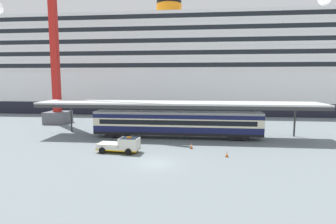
# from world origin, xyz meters

# --- Properties ---
(ground_plane) EXTENTS (400.00, 400.00, 0.00)m
(ground_plane) POSITION_xyz_m (0.00, 0.00, 0.00)
(ground_plane) COLOR slate
(cruise_ship) EXTENTS (169.88, 27.74, 36.01)m
(cruise_ship) POSITION_xyz_m (-9.16, 51.90, 11.85)
(cruise_ship) COLOR black
(cruise_ship) RESTS_ON ground
(platform_canopy) EXTENTS (42.94, 6.12, 5.51)m
(platform_canopy) POSITION_xyz_m (1.35, 13.24, 5.25)
(platform_canopy) COLOR silver
(platform_canopy) RESTS_ON ground
(train_carriage) EXTENTS (25.46, 2.81, 4.11)m
(train_carriage) POSITION_xyz_m (1.35, 12.80, 2.32)
(train_carriage) COLOR black
(train_carriage) RESTS_ON ground
(service_truck) EXTENTS (5.37, 2.63, 2.02)m
(service_truck) POSITION_xyz_m (-4.76, 3.90, 0.99)
(service_truck) COLOR silver
(service_truck) RESTS_ON ground
(traffic_cone_near) EXTENTS (0.36, 0.36, 0.75)m
(traffic_cone_near) POSITION_xyz_m (7.91, 3.28, 0.37)
(traffic_cone_near) COLOR black
(traffic_cone_near) RESTS_ON ground
(traffic_cone_mid) EXTENTS (0.36, 0.36, 0.73)m
(traffic_cone_mid) POSITION_xyz_m (3.73, 6.70, 0.36)
(traffic_cone_mid) COLOR black
(traffic_cone_mid) RESTS_ON ground
(dockside_crane) EXTENTS (14.67, 4.40, 48.16)m
(dockside_crane) POSITION_xyz_m (-23.35, 24.21, 14.85)
(dockside_crane) COLOR #595960
(dockside_crane) RESTS_ON ground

